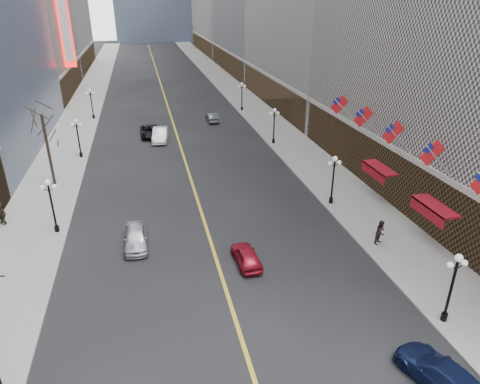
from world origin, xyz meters
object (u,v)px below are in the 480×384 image
streetlamp_west_1 (51,201)px  car_nb_near (136,238)px  car_nb_mid (160,135)px  car_nb_far (149,131)px  streetlamp_east_0 (453,281)px  streetlamp_east_3 (242,93)px  car_sb_mid (246,256)px  car_sb_near (443,376)px  car_sb_far (212,117)px  streetlamp_west_3 (91,101)px  streetlamp_east_2 (274,122)px  streetlamp_east_1 (333,175)px  streetlamp_west_2 (78,134)px

streetlamp_west_1 → car_nb_near: size_ratio=1.03×
car_nb_mid → car_nb_far: bearing=126.5°
streetlamp_east_0 → streetlamp_east_3: (0.00, 52.00, 0.00)m
car_sb_mid → car_sb_near: bearing=115.5°
streetlamp_east_3 → streetlamp_east_0: bearing=-90.0°
streetlamp_east_3 → car_sb_far: size_ratio=1.10×
car_nb_near → car_nb_far: car_nb_near is taller
streetlamp_west_3 → car_sb_mid: size_ratio=1.17×
streetlamp_east_0 → streetlamp_west_1: (-23.60, 16.00, 0.00)m
car_nb_far → car_sb_mid: size_ratio=1.31×
car_nb_mid → car_sb_mid: 30.52m
streetlamp_east_0 → car_sb_near: (-3.06, -4.00, -2.16)m
car_nb_far → streetlamp_east_2: bearing=-25.4°
car_sb_mid → streetlamp_east_3: bearing=-105.7°
car_nb_far → streetlamp_east_0: bearing=-70.6°
car_sb_mid → car_sb_far: size_ratio=0.94×
car_nb_far → car_nb_mid: bearing=-61.6°
streetlamp_west_3 → car_sb_far: streetlamp_west_3 is taller
car_sb_near → streetlamp_west_1: bearing=-58.4°
streetlamp_east_0 → car_sb_near: 5.48m
streetlamp_east_1 → car_sb_near: 20.35m
streetlamp_east_3 → streetlamp_west_2: (-23.60, -18.00, 0.00)m
car_nb_near → car_nb_far: size_ratio=0.86×
car_nb_near → car_sb_far: size_ratio=1.07×
streetlamp_east_0 → streetlamp_west_2: 41.39m
streetlamp_east_1 → streetlamp_east_2: 18.00m
streetlamp_east_2 → car_sb_near: 38.18m
streetlamp_west_3 → car_sb_mid: (13.80, -43.58, -2.25)m
car_sb_near → car_nb_far: bearing=-88.8°
streetlamp_east_0 → streetlamp_west_1: 28.51m
car_nb_near → car_sb_near: 21.90m
streetlamp_east_3 → car_sb_mid: bearing=-102.7°
streetlamp_east_3 → streetlamp_west_3: (-23.60, 0.00, 0.00)m
streetlamp_east_3 → streetlamp_west_3: size_ratio=1.00×
streetlamp_west_3 → car_nb_mid: streetlamp_west_3 is taller
streetlamp_west_2 → car_nb_mid: bearing=26.0°
streetlamp_east_1 → streetlamp_east_2: bearing=90.0°
streetlamp_east_0 → car_nb_far: 43.80m
car_nb_far → car_sb_near: bearing=-75.9°
streetlamp_east_2 → car_nb_far: streetlamp_east_2 is taller
streetlamp_east_1 → car_sb_near: (-3.06, -20.00, -2.16)m
streetlamp_east_1 → streetlamp_east_2: (0.00, 18.00, 0.00)m
car_nb_far → streetlamp_west_2: bearing=-140.9°
streetlamp_east_0 → streetlamp_east_3: bearing=90.0°
streetlamp_west_2 → car_nb_mid: 10.74m
streetlamp_east_1 → streetlamp_east_3: (0.00, 36.00, 0.00)m
streetlamp_west_3 → car_nb_mid: (9.47, -13.37, -2.05)m
streetlamp_east_1 → car_nb_far: bearing=121.8°
streetlamp_west_1 → streetlamp_west_2: same height
streetlamp_west_3 → car_nb_near: size_ratio=1.03×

